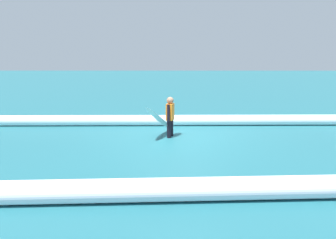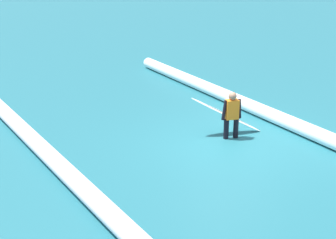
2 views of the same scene
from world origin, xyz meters
name	(u,v)px [view 1 (image 1 of 2)]	position (x,y,z in m)	size (l,w,h in m)	color
ground_plane	(179,139)	(0.00, 0.00, 0.00)	(159.42, 159.42, 0.00)	#1F5F6A
surfer	(170,115)	(0.28, -0.30, 0.72)	(0.28, 0.56, 1.30)	black
surfboard	(160,120)	(0.60, -0.39, 0.54)	(0.98, 1.98, 1.12)	white
wave_crest_foreground	(226,120)	(-1.84, -2.15, 0.20)	(0.40, 0.40, 19.80)	white
wave_crest_midground	(43,192)	(2.43, 4.47, 0.21)	(0.41, 0.41, 19.03)	white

